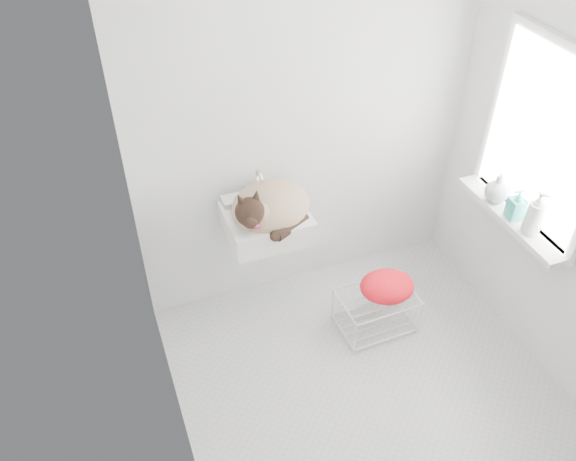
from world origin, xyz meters
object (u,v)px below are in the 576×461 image
object	(u,v)px
bottle_c	(494,200)
wire_rack	(376,310)
sink	(266,212)
bottle_b	(513,217)
bottle_a	(529,232)
cat	(269,208)

from	to	relation	value
bottle_c	wire_rack	bearing A→B (deg)	-179.60
sink	bottle_b	distance (m)	1.47
wire_rack	bottle_a	distance (m)	1.07
bottle_a	wire_rack	bearing A→B (deg)	156.33
cat	sink	bearing A→B (deg)	108.23
sink	bottle_b	xyz separation A→B (m)	(1.35, -0.56, 0.00)
cat	bottle_c	xyz separation A→B (m)	(1.34, -0.36, -0.04)
sink	bottle_a	distance (m)	1.53
bottle_c	bottle_a	bearing A→B (deg)	-90.00
sink	bottle_b	size ratio (longest dim) A/B	2.54
cat	bottle_b	distance (m)	1.45
wire_rack	bottle_b	distance (m)	1.04
bottle_b	bottle_c	xyz separation A→B (m)	(0.00, 0.18, 0.00)
cat	bottle_b	bearing A→B (deg)	-33.64
sink	bottle_c	bearing A→B (deg)	-15.65
bottle_a	sink	bearing A→B (deg)	152.34
sink	cat	bearing A→B (deg)	-60.16
bottle_b	bottle_c	world-z (taller)	bottle_b
cat	bottle_a	world-z (taller)	cat
wire_rack	bottle_c	distance (m)	1.02
bottle_b	wire_rack	bearing A→B (deg)	166.54
cat	bottle_c	world-z (taller)	cat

